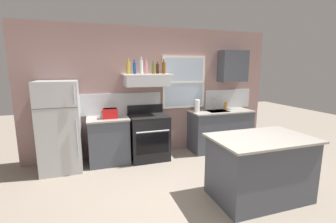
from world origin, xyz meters
The scene contains 20 objects.
ground_plane centered at (0.00, 0.00, 0.00)m, with size 16.00×16.00×0.00m, color gray.
back_wall centered at (0.03, 2.23, 1.35)m, with size 5.40×0.11×2.70m.
refrigerator centered at (-1.90, 1.84, 0.82)m, with size 0.70×0.72×1.64m.
counter_left_of_stove centered at (-1.05, 1.90, 0.46)m, with size 0.79×0.63×0.91m.
toaster centered at (-1.01, 1.85, 1.01)m, with size 0.30×0.20×0.19m.
stove_range centered at (-0.25, 1.86, 0.46)m, with size 0.76×0.69×1.09m.
range_hood_shelf centered at (-0.25, 1.96, 1.62)m, with size 0.96×0.52×0.24m.
bottle_champagne_gold_foil centered at (-0.61, 1.99, 1.87)m, with size 0.08×0.08×0.30m.
bottle_blue_liqueur centered at (-0.49, 1.97, 1.86)m, with size 0.07×0.07×0.28m.
bottle_clear_tall centered at (-0.36, 1.92, 1.89)m, with size 0.06×0.06×0.33m.
bottle_rose_pink centered at (-0.25, 2.00, 1.87)m, with size 0.07×0.07×0.30m.
bottle_olive_oil_square centered at (-0.12, 1.92, 1.85)m, with size 0.06×0.06×0.26m.
bottle_brown_stout centered at (-0.02, 1.98, 1.85)m, with size 0.06×0.06×0.24m.
bottle_amber_wine centered at (0.11, 1.95, 1.87)m, with size 0.07×0.07×0.29m.
counter_right_with_sink centered at (1.45, 1.90, 0.46)m, with size 1.43×0.63×0.91m.
sink_faucet centered at (1.35, 2.00, 1.08)m, with size 0.03×0.17×0.28m.
paper_towel_roll centered at (0.85, 1.90, 1.04)m, with size 0.11×0.11×0.27m, color white.
dish_soap_bottle centered at (1.63, 2.00, 1.00)m, with size 0.06×0.06×0.18m, color orange.
kitchen_island centered at (0.90, -0.10, 0.46)m, with size 1.40×0.90×0.91m.
upper_cabinet_right centered at (1.80, 2.04, 1.90)m, with size 0.64×0.32×0.70m.
Camera 1 is at (-1.33, -2.66, 1.86)m, focal length 24.91 mm.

